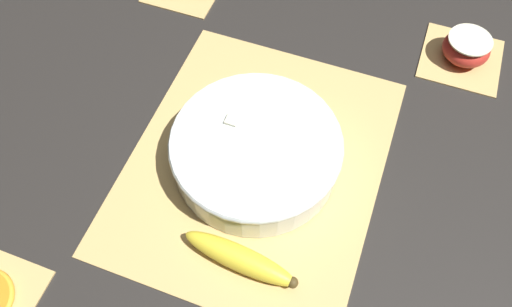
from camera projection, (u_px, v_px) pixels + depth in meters
The scene contains 6 objects.
ground_plane at pixel (256, 163), 0.85m from camera, with size 6.00×6.00×0.00m, color black.
bamboo_mat_center at pixel (256, 163), 0.84m from camera, with size 0.50×0.41×0.01m.
coaster_mat_near_right at pixel (461, 58), 0.96m from camera, with size 0.15×0.15×0.01m.
fruit_salad_bowl at pixel (256, 150), 0.81m from camera, with size 0.28×0.28×0.07m.
whole_banana at pixel (240, 258), 0.73m from camera, with size 0.05×0.19×0.04m.
apple_half at pixel (466, 48), 0.94m from camera, with size 0.09×0.09×0.05m.
Camera 1 is at (-0.39, -0.14, 0.73)m, focal length 35.00 mm.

